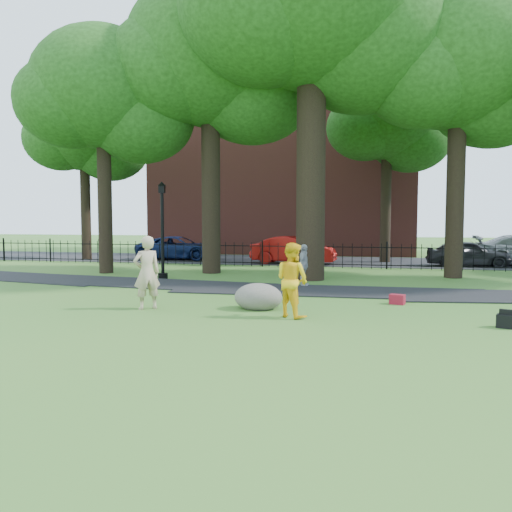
% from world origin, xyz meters
% --- Properties ---
extents(ground, '(120.00, 120.00, 0.00)m').
position_xyz_m(ground, '(0.00, 0.00, 0.00)').
color(ground, '#356D26').
rests_on(ground, ground).
extents(footpath, '(36.07, 3.85, 0.03)m').
position_xyz_m(footpath, '(1.00, 3.90, 0.00)').
color(footpath, black).
rests_on(footpath, ground).
extents(street, '(80.00, 7.00, 0.02)m').
position_xyz_m(street, '(0.00, 16.00, 0.00)').
color(street, black).
rests_on(street, ground).
extents(iron_fence, '(44.00, 0.04, 1.20)m').
position_xyz_m(iron_fence, '(0.00, 12.00, 0.60)').
color(iron_fence, black).
rests_on(iron_fence, ground).
extents(brick_building, '(18.00, 8.00, 12.00)m').
position_xyz_m(brick_building, '(-4.00, 24.00, 6.00)').
color(brick_building, brown).
rests_on(brick_building, ground).
extents(big_tree, '(10.08, 8.61, 14.37)m').
position_xyz_m(big_tree, '(0.13, 7.09, 10.14)').
color(big_tree, black).
rests_on(big_tree, ground).
extents(tree_row, '(26.82, 7.96, 12.42)m').
position_xyz_m(tree_row, '(0.52, 8.40, 8.15)').
color(tree_row, black).
rests_on(tree_row, ground).
extents(woman, '(0.82, 0.79, 1.89)m').
position_xyz_m(woman, '(-3.31, -0.37, 0.95)').
color(woman, tan).
rests_on(woman, ground).
extents(man, '(1.09, 1.04, 1.77)m').
position_xyz_m(man, '(0.50, -0.56, 0.88)').
color(man, yellow).
rests_on(man, ground).
extents(pedestrian, '(0.43, 0.89, 1.47)m').
position_xyz_m(pedestrian, '(0.02, 5.01, 0.73)').
color(pedestrian, '#999A9E').
rests_on(pedestrian, ground).
extents(boulder, '(1.27, 0.97, 0.73)m').
position_xyz_m(boulder, '(-0.52, 0.30, 0.37)').
color(boulder, '#696557').
rests_on(boulder, ground).
extents(lamppost, '(0.38, 0.38, 3.80)m').
position_xyz_m(lamppost, '(-5.71, 6.07, 1.86)').
color(lamppost, black).
rests_on(lamppost, ground).
extents(backpack, '(0.44, 0.36, 0.29)m').
position_xyz_m(backpack, '(5.14, -0.73, 0.14)').
color(backpack, black).
rests_on(backpack, ground).
extents(red_bag, '(0.45, 0.36, 0.27)m').
position_xyz_m(red_bag, '(3.02, 1.87, 0.13)').
color(red_bag, maroon).
rests_on(red_bag, ground).
extents(red_sedan, '(4.47, 1.71, 1.46)m').
position_xyz_m(red_sedan, '(-1.71, 13.80, 0.73)').
color(red_sedan, maroon).
rests_on(red_sedan, ground).
extents(navy_van, '(5.00, 2.51, 1.36)m').
position_xyz_m(navy_van, '(-8.71, 15.18, 0.68)').
color(navy_van, '#0D1942').
rests_on(navy_van, ground).
extents(grey_car, '(3.92, 1.60, 1.33)m').
position_xyz_m(grey_car, '(6.93, 14.18, 0.67)').
color(grey_car, black).
rests_on(grey_car, ground).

